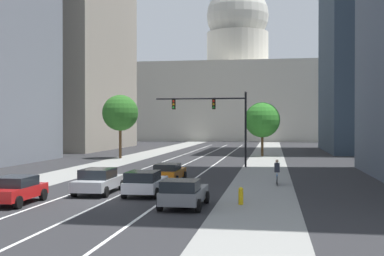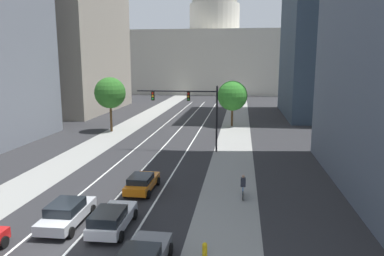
{
  "view_description": "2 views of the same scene",
  "coord_description": "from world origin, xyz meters",
  "px_view_note": "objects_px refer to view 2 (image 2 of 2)",
  "views": [
    {
      "loc": [
        8.83,
        -26.81,
        4.2
      ],
      "look_at": [
        1.01,
        21.49,
        3.73
      ],
      "focal_mm": 47.07,
      "sensor_mm": 36.0,
      "label": 1
    },
    {
      "loc": [
        8.83,
        -17.77,
        9.83
      ],
      "look_at": [
        2.99,
        25.35,
        1.83
      ],
      "focal_mm": 34.4,
      "sensor_mm": 36.0,
      "label": 2
    }
  ],
  "objects_px": {
    "car_orange": "(142,182)",
    "cyclist": "(243,186)",
    "street_tree_near_right": "(232,96)",
    "street_tree_mid_left": "(110,93)",
    "capitol_building": "(214,50)",
    "car_white": "(112,219)",
    "fire_hydrant": "(205,251)",
    "traffic_signal_mast": "(192,105)",
    "car_silver": "(67,213)"
  },
  "relations": [
    {
      "from": "car_white",
      "to": "street_tree_near_right",
      "type": "relative_size",
      "value": 0.65
    },
    {
      "from": "cyclist",
      "to": "capitol_building",
      "type": "bearing_deg",
      "value": 5.26
    },
    {
      "from": "car_silver",
      "to": "fire_hydrant",
      "type": "height_order",
      "value": "car_silver"
    },
    {
      "from": "car_white",
      "to": "fire_hydrant",
      "type": "height_order",
      "value": "car_white"
    },
    {
      "from": "car_orange",
      "to": "car_silver",
      "type": "distance_m",
      "value": 6.91
    },
    {
      "from": "car_orange",
      "to": "street_tree_near_right",
      "type": "distance_m",
      "value": 30.33
    },
    {
      "from": "capitol_building",
      "to": "street_tree_mid_left",
      "type": "bearing_deg",
      "value": -97.76
    },
    {
      "from": "traffic_signal_mast",
      "to": "street_tree_near_right",
      "type": "distance_m",
      "value": 16.82
    },
    {
      "from": "capitol_building",
      "to": "car_silver",
      "type": "bearing_deg",
      "value": -90.88
    },
    {
      "from": "car_white",
      "to": "street_tree_near_right",
      "type": "height_order",
      "value": "street_tree_near_right"
    },
    {
      "from": "car_orange",
      "to": "fire_hydrant",
      "type": "bearing_deg",
      "value": -146.99
    },
    {
      "from": "cyclist",
      "to": "street_tree_near_right",
      "type": "height_order",
      "value": "street_tree_near_right"
    },
    {
      "from": "cyclist",
      "to": "traffic_signal_mast",
      "type": "bearing_deg",
      "value": 22.17
    },
    {
      "from": "capitol_building",
      "to": "fire_hydrant",
      "type": "distance_m",
      "value": 100.79
    },
    {
      "from": "car_white",
      "to": "street_tree_near_right",
      "type": "bearing_deg",
      "value": -10.98
    },
    {
      "from": "fire_hydrant",
      "to": "street_tree_mid_left",
      "type": "xyz_separation_m",
      "value": [
        -16.42,
        31.98,
        4.96
      ]
    },
    {
      "from": "car_white",
      "to": "traffic_signal_mast",
      "type": "relative_size",
      "value": 0.51
    },
    {
      "from": "street_tree_mid_left",
      "to": "capitol_building",
      "type": "bearing_deg",
      "value": 82.24
    },
    {
      "from": "car_orange",
      "to": "cyclist",
      "type": "distance_m",
      "value": 7.61
    },
    {
      "from": "car_silver",
      "to": "street_tree_near_right",
      "type": "height_order",
      "value": "street_tree_near_right"
    },
    {
      "from": "capitol_building",
      "to": "street_tree_near_right",
      "type": "xyz_separation_m",
      "value": [
        7.45,
        -61.17,
        -8.55
      ]
    },
    {
      "from": "cyclist",
      "to": "street_tree_mid_left",
      "type": "xyz_separation_m",
      "value": [
        -18.32,
        23.19,
        4.57
      ]
    },
    {
      "from": "car_orange",
      "to": "street_tree_mid_left",
      "type": "distance_m",
      "value": 25.72
    },
    {
      "from": "car_silver",
      "to": "traffic_signal_mast",
      "type": "relative_size",
      "value": 0.54
    },
    {
      "from": "street_tree_mid_left",
      "to": "car_silver",
      "type": "bearing_deg",
      "value": -75.12
    },
    {
      "from": "street_tree_mid_left",
      "to": "street_tree_near_right",
      "type": "relative_size",
      "value": 1.11
    },
    {
      "from": "car_white",
      "to": "car_silver",
      "type": "relative_size",
      "value": 0.93
    },
    {
      "from": "car_silver",
      "to": "fire_hydrant",
      "type": "bearing_deg",
      "value": -109.44
    },
    {
      "from": "car_silver",
      "to": "cyclist",
      "type": "relative_size",
      "value": 2.8
    },
    {
      "from": "car_silver",
      "to": "cyclist",
      "type": "distance_m",
      "value": 12.14
    },
    {
      "from": "street_tree_mid_left",
      "to": "cyclist",
      "type": "bearing_deg",
      "value": -51.7
    },
    {
      "from": "capitol_building",
      "to": "street_tree_mid_left",
      "type": "xyz_separation_m",
      "value": [
        -9.23,
        -67.75,
        -7.74
      ]
    },
    {
      "from": "street_tree_near_right",
      "to": "car_silver",
      "type": "bearing_deg",
      "value": -104.04
    },
    {
      "from": "capitol_building",
      "to": "traffic_signal_mast",
      "type": "distance_m",
      "value": 78.01
    },
    {
      "from": "car_orange",
      "to": "car_silver",
      "type": "xyz_separation_m",
      "value": [
        -2.96,
        -6.25,
        0.06
      ]
    },
    {
      "from": "traffic_signal_mast",
      "to": "fire_hydrant",
      "type": "relative_size",
      "value": 9.72
    },
    {
      "from": "car_white",
      "to": "street_tree_mid_left",
      "type": "xyz_separation_m",
      "value": [
        -10.72,
        29.57,
        4.66
      ]
    },
    {
      "from": "traffic_signal_mast",
      "to": "fire_hydrant",
      "type": "distance_m",
      "value": 22.99
    },
    {
      "from": "traffic_signal_mast",
      "to": "cyclist",
      "type": "distance_m",
      "value": 15.16
    },
    {
      "from": "car_silver",
      "to": "traffic_signal_mast",
      "type": "distance_m",
      "value": 20.49
    },
    {
      "from": "capitol_building",
      "to": "car_white",
      "type": "distance_m",
      "value": 98.12
    },
    {
      "from": "car_silver",
      "to": "street_tree_near_right",
      "type": "distance_m",
      "value": 37.03
    },
    {
      "from": "capitol_building",
      "to": "street_tree_near_right",
      "type": "height_order",
      "value": "capitol_building"
    },
    {
      "from": "car_orange",
      "to": "street_tree_mid_left",
      "type": "height_order",
      "value": "street_tree_mid_left"
    },
    {
      "from": "car_white",
      "to": "cyclist",
      "type": "height_order",
      "value": "cyclist"
    },
    {
      "from": "street_tree_near_right",
      "to": "capitol_building",
      "type": "bearing_deg",
      "value": 96.95
    },
    {
      "from": "capitol_building",
      "to": "fire_hydrant",
      "type": "height_order",
      "value": "capitol_building"
    },
    {
      "from": "car_silver",
      "to": "capitol_building",
      "type": "bearing_deg",
      "value": -2.29
    },
    {
      "from": "fire_hydrant",
      "to": "cyclist",
      "type": "distance_m",
      "value": 9.0
    },
    {
      "from": "car_orange",
      "to": "cyclist",
      "type": "xyz_separation_m",
      "value": [
        7.61,
        -0.28,
        0.13
      ]
    }
  ]
}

